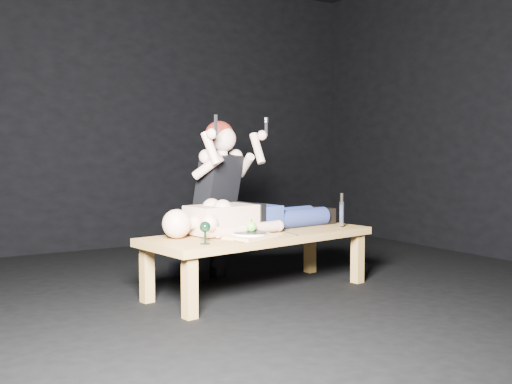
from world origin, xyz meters
TOP-DOWN VIEW (x-y plane):
  - ground at (0.00, 0.00)m, footprint 5.00×5.00m
  - back_wall at (0.00, 2.50)m, footprint 5.00×0.00m
  - table at (-0.23, -0.07)m, footprint 1.87×0.93m
  - lying_man at (-0.19, 0.05)m, footprint 1.82×0.79m
  - kneeling_woman at (-0.33, 0.52)m, footprint 0.92×0.98m
  - serving_tray at (-0.43, -0.26)m, footprint 0.41×0.36m
  - plate at (-0.43, -0.26)m, footprint 0.30×0.30m
  - apple at (-0.41, -0.25)m, footprint 0.08×0.08m
  - goblet at (-0.83, -0.36)m, footprint 0.08×0.08m
  - fork_flat at (-0.59, -0.34)m, footprint 0.02×0.19m
  - knife_flat at (-0.08, -0.28)m, footprint 0.04×0.19m
  - spoon_flat at (-0.22, -0.20)m, footprint 0.17×0.11m
  - carving_knife at (0.49, -0.15)m, footprint 0.04×0.04m

SIDE VIEW (x-z plane):
  - ground at x=0.00m, z-range 0.00..0.00m
  - table at x=-0.23m, z-range 0.00..0.45m
  - fork_flat at x=-0.59m, z-range 0.45..0.46m
  - knife_flat at x=-0.08m, z-range 0.45..0.46m
  - spoon_flat at x=-0.22m, z-range 0.45..0.46m
  - serving_tray at x=-0.43m, z-range 0.45..0.47m
  - plate at x=-0.43m, z-range 0.47..0.49m
  - goblet at x=-0.83m, z-range 0.45..0.60m
  - apple at x=-0.41m, z-range 0.49..0.56m
  - lying_man at x=-0.19m, z-range 0.45..0.71m
  - carving_knife at x=0.49m, z-range 0.45..0.72m
  - kneeling_woman at x=-0.33m, z-range 0.00..1.34m
  - back_wall at x=0.00m, z-range -1.00..4.00m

